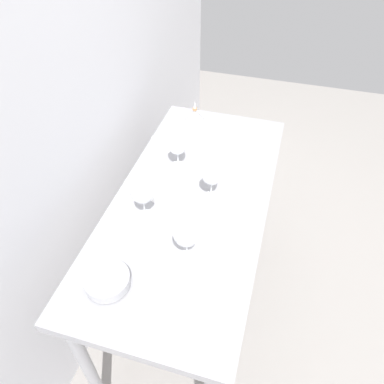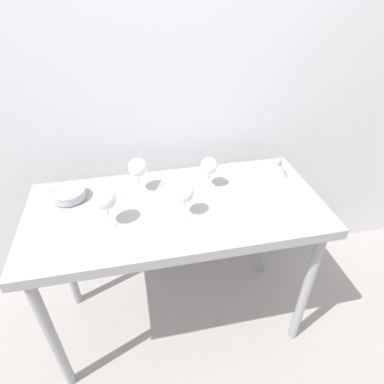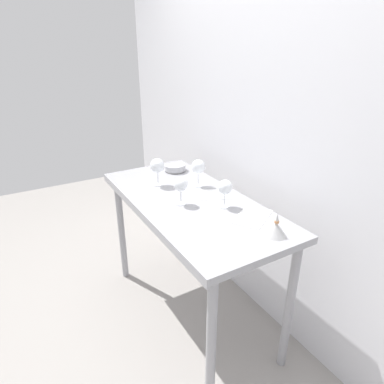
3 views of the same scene
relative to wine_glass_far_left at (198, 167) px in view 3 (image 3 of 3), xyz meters
The scene contains 11 objects.
ground_plane 1.05m from the wine_glass_far_left, 43.70° to the right, with size 6.00×6.00×0.00m, color gray.
back_wall 0.46m from the wine_glass_far_left, 65.25° to the left, with size 3.80×0.04×2.60m, color silver.
steel_counter 0.32m from the wine_glass_far_left, 44.84° to the right, with size 1.40×0.65×0.90m.
wine_glass_far_left is the anchor object (origin of this frame).
wine_glass_far_right 0.35m from the wine_glass_far_left, ahead, with size 0.09×0.09×0.17m.
wine_glass_near_center 0.30m from the wine_glass_far_left, 51.61° to the right, with size 0.08×0.08×0.17m.
wine_glass_near_left 0.27m from the wine_glass_far_left, 123.90° to the right, with size 0.10×0.10×0.19m.
tasting_sheet_upper 0.21m from the wine_glass_far_left, ahead, with size 0.15×0.23×0.00m, color white.
tasting_sheet_lower 0.55m from the wine_glass_far_left, ahead, with size 0.16×0.25×0.00m, color white.
tasting_bowl 0.36m from the wine_glass_far_left, behind, with size 0.16×0.16×0.05m.
decanter_funnel 0.74m from the wine_glass_far_left, ahead, with size 0.11×0.11×0.13m.
Camera 3 is at (1.58, -0.92, 1.75)m, focal length 30.77 mm.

